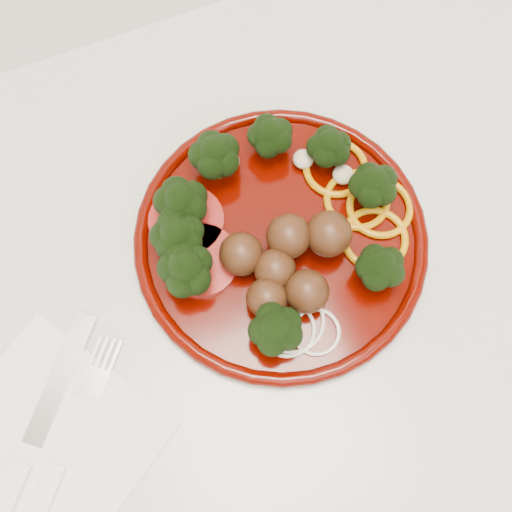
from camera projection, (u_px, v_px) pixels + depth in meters
name	position (u px, v px, depth m)	size (l,w,h in m)	color
counter	(254.00, 349.00, 1.05)	(2.40, 0.60, 0.90)	silver
plate	(277.00, 233.00, 0.61)	(0.28, 0.28, 0.06)	#3E0400
napkin	(46.00, 446.00, 0.56)	(0.17, 0.17, 0.00)	white
knife	(20.00, 471.00, 0.55)	(0.16, 0.19, 0.01)	silver
fork	(50.00, 487.00, 0.55)	(0.15, 0.17, 0.01)	white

